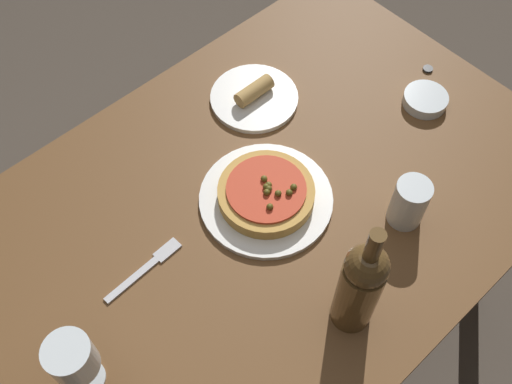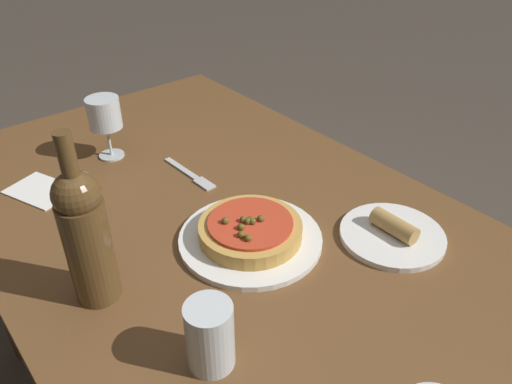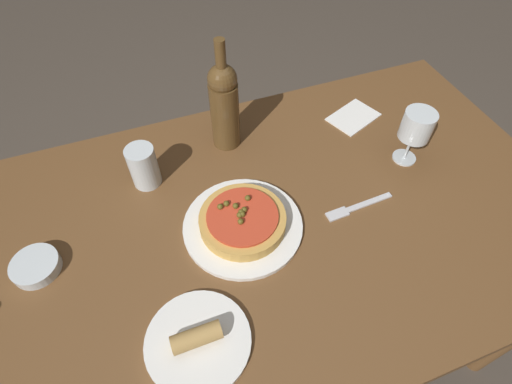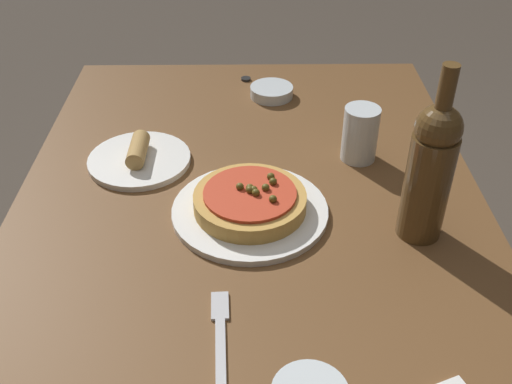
{
  "view_description": "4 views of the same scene",
  "coord_description": "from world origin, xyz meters",
  "views": [
    {
      "loc": [
        0.37,
        0.47,
        1.82
      ],
      "look_at": [
        -0.08,
        -0.02,
        0.79
      ],
      "focal_mm": 42.0,
      "sensor_mm": 36.0,
      "label": 1
    },
    {
      "loc": [
        -0.67,
        0.47,
        1.38
      ],
      "look_at": [
        -0.08,
        -0.02,
        0.87
      ],
      "focal_mm": 35.0,
      "sensor_mm": 36.0,
      "label": 2
    },
    {
      "loc": [
        -0.24,
        -0.5,
        1.54
      ],
      "look_at": [
        -0.04,
        0.04,
        0.83
      ],
      "focal_mm": 28.0,
      "sensor_mm": 36.0,
      "label": 3
    },
    {
      "loc": [
        0.75,
        0.0,
        1.43
      ],
      "look_at": [
        -0.08,
        0.01,
        0.82
      ],
      "focal_mm": 42.0,
      "sensor_mm": 36.0,
      "label": 4
    }
  ],
  "objects": [
    {
      "name": "fork",
      "position": [
        0.18,
        -0.04,
        0.77
      ],
      "size": [
        0.18,
        0.03,
        0.0
      ],
      "rotation": [
        0.0,
        0.0,
        -3.1
      ],
      "color": "silver",
      "rests_on": "dining_table"
    },
    {
      "name": "side_bowl",
      "position": [
        -0.54,
        0.05,
        0.78
      ],
      "size": [
        0.1,
        0.1,
        0.03
      ],
      "color": "silver",
      "rests_on": "dining_table"
    },
    {
      "name": "bottle_cap",
      "position": [
        -0.63,
        -0.01,
        0.77
      ],
      "size": [
        0.02,
        0.02,
        0.01
      ],
      "color": "black",
      "rests_on": "dining_table"
    },
    {
      "name": "water_cup",
      "position": [
        -0.27,
        0.22,
        0.82
      ],
      "size": [
        0.07,
        0.07,
        0.11
      ],
      "color": "silver",
      "rests_on": "dining_table"
    },
    {
      "name": "dining_table",
      "position": [
        0.0,
        0.0,
        0.67
      ],
      "size": [
        1.44,
        0.86,
        0.77
      ],
      "color": "brown",
      "rests_on": "ground_plane"
    },
    {
      "name": "dinner_plate",
      "position": [
        -0.09,
        -0.0,
        0.77
      ],
      "size": [
        0.28,
        0.28,
        0.01
      ],
      "color": "white",
      "rests_on": "dining_table"
    },
    {
      "name": "side_plate",
      "position": [
        -0.26,
        -0.22,
        0.78
      ],
      "size": [
        0.2,
        0.2,
        0.05
      ],
      "color": "white",
      "rests_on": "dining_table"
    },
    {
      "name": "wine_bottle",
      "position": [
        -0.03,
        0.29,
        0.9
      ],
      "size": [
        0.07,
        0.07,
        0.31
      ],
      "color": "brown",
      "rests_on": "dining_table"
    },
    {
      "name": "pizza",
      "position": [
        -0.09,
        -0.0,
        0.8
      ],
      "size": [
        0.2,
        0.2,
        0.05
      ],
      "color": "gold",
      "rests_on": "dinner_plate"
    }
  ]
}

